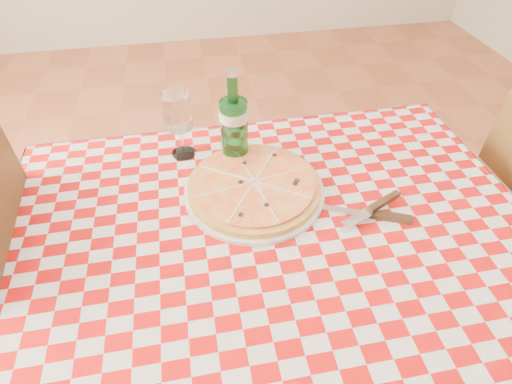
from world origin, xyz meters
TOP-DOWN VIEW (x-y plane):
  - dining_table at (0.00, 0.00)m, footprint 1.20×0.80m
  - tablecloth at (0.00, 0.00)m, footprint 1.30×0.90m
  - pizza_plate at (-0.01, 0.12)m, footprint 0.43×0.43m
  - water_bottle at (-0.04, 0.26)m, footprint 0.08×0.08m
  - wine_glass at (-0.19, 0.32)m, footprint 0.09×0.09m
  - cutlery at (0.25, -0.01)m, footprint 0.28×0.24m

SIDE VIEW (x-z plane):
  - dining_table at x=0.00m, z-range 0.28..1.03m
  - tablecloth at x=0.00m, z-range 0.75..0.76m
  - cutlery at x=0.25m, z-range 0.76..0.79m
  - pizza_plate at x=-0.01m, z-range 0.76..0.81m
  - wine_glass at x=-0.19m, z-range 0.76..0.95m
  - water_bottle at x=-0.04m, z-range 0.76..1.03m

